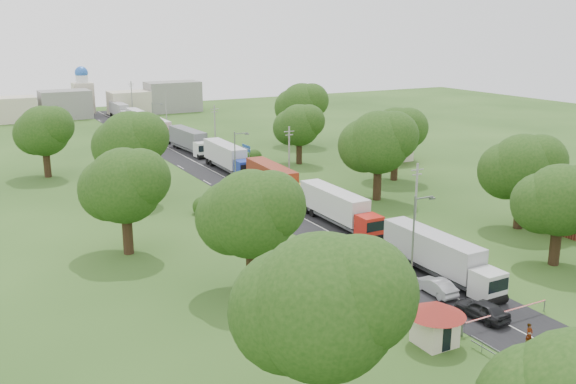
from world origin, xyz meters
TOP-DOWN VIEW (x-y plane):
  - ground at (0.00, 0.00)m, footprint 260.00×260.00m
  - road at (0.00, 20.00)m, footprint 8.00×200.00m
  - boom_barrier at (-1.36, -25.00)m, footprint 9.22×0.35m
  - guard_booth at (-7.20, -25.00)m, footprint 4.40×4.40m
  - info_sign at (5.20, 35.00)m, footprint 0.12×3.10m
  - pole_1 at (5.50, -7.00)m, footprint 1.60×0.24m
  - pole_2 at (5.50, 21.00)m, footprint 1.60×0.24m
  - pole_3 at (5.50, 49.00)m, footprint 1.60×0.24m
  - pole_4 at (5.50, 77.00)m, footprint 1.60×0.24m
  - pole_5 at (5.50, 105.00)m, footprint 1.60×0.24m
  - lamp_0 at (-5.35, -20.00)m, footprint 2.03×0.22m
  - lamp_1 at (-5.35, 15.00)m, footprint 2.03×0.22m
  - lamp_2 at (-5.35, 50.00)m, footprint 2.03×0.22m
  - tree_2 at (13.99, -17.86)m, footprint 8.00×8.00m
  - tree_3 at (19.99, -7.84)m, footprint 8.80×8.80m
  - tree_4 at (12.99, 10.17)m, footprint 9.60×9.60m
  - tree_5 at (21.99, 18.16)m, footprint 8.80×8.80m
  - tree_6 at (14.99, 35.14)m, footprint 8.00×8.00m
  - tree_7 at (23.99, 50.17)m, footprint 9.60×9.60m
  - tree_9 at (-20.01, -29.83)m, footprint 9.60×9.60m
  - tree_10 at (-15.01, -9.84)m, footprint 8.80×8.80m
  - tree_11 at (-22.01, 5.16)m, footprint 8.80×8.80m
  - tree_12 at (-16.01, 25.17)m, footprint 9.60×9.60m
  - tree_13 at (-24.01, 45.16)m, footprint 8.80×8.80m
  - house_cream at (30.00, 30.00)m, footprint 10.08×10.08m
  - distant_town at (0.68, 110.00)m, footprint 52.00×8.00m
  - church at (-4.00, 118.00)m, footprint 5.00×5.00m
  - truck_0 at (1.81, -15.10)m, footprint 2.58×14.41m
  - truck_1 at (2.30, 2.98)m, footprint 2.61×14.58m
  - truck_2 at (1.79, 18.28)m, footprint 3.18×15.09m
  - truck_3 at (2.18, 35.71)m, footprint 2.90×15.45m
  - truck_4 at (2.26, 53.59)m, footprint 3.31×15.00m
  - truck_5 at (1.65, 70.53)m, footprint 2.54×14.47m
  - truck_6 at (1.98, 86.98)m, footprint 2.50×13.91m
  - truck_7 at (1.76, 102.94)m, footprint 2.62×14.12m
  - car_lane_front at (-1.00, -23.50)m, footprint 2.30×4.82m
  - car_lane_mid at (-1.00, -18.00)m, footprint 1.61×4.42m
  - car_lane_rear at (-1.00, -11.92)m, footprint 2.01×4.73m
  - car_verge_near at (6.47, 12.88)m, footprint 3.60×6.20m
  - car_verge_far at (7.61, 32.37)m, footprint 2.41×4.58m
  - pedestrian_near at (-1.27, -28.50)m, footprint 0.66×0.46m
  - pedestrian_booth at (-6.50, -22.00)m, footprint 1.01×1.02m

SIDE VIEW (x-z plane):
  - ground at x=0.00m, z-range 0.00..0.00m
  - road at x=0.00m, z-range -0.02..0.02m
  - car_lane_rear at x=-1.00m, z-range 0.00..1.36m
  - car_lane_mid at x=-1.00m, z-range 0.00..1.45m
  - car_verge_far at x=7.61m, z-range 0.00..1.49m
  - car_lane_front at x=-1.00m, z-range 0.00..1.59m
  - car_verge_near at x=6.47m, z-range 0.00..1.62m
  - pedestrian_booth at x=-6.50m, z-range 0.00..1.67m
  - pedestrian_near at x=-1.27m, z-range 0.00..1.73m
  - boom_barrier at x=-1.36m, z-range 0.30..1.48m
  - truck_6 at x=1.98m, z-range 0.12..3.97m
  - truck_7 at x=1.76m, z-range 0.12..4.03m
  - truck_0 at x=1.81m, z-range 0.12..4.12m
  - truck_5 at x=1.65m, z-range 0.12..4.13m
  - truck_1 at x=2.30m, z-range 0.12..4.17m
  - guard_booth at x=-7.20m, z-range 0.44..3.89m
  - truck_4 at x=2.26m, z-range 0.13..4.27m
  - truck_2 at x=1.79m, z-range 0.13..4.30m
  - truck_3 at x=2.18m, z-range 0.13..4.41m
  - info_sign at x=5.20m, z-range 0.95..5.05m
  - distant_town at x=0.68m, z-range -0.51..7.49m
  - house_cream at x=30.00m, z-range 0.74..6.54m
  - pole_1 at x=5.50m, z-range 0.18..9.18m
  - pole_2 at x=5.50m, z-range 0.18..9.18m
  - pole_3 at x=5.50m, z-range 0.18..9.18m
  - pole_4 at x=5.50m, z-range 0.18..9.18m
  - pole_5 at x=5.50m, z-range 0.18..9.18m
  - church at x=-4.00m, z-range -0.76..11.54m
  - lamp_0 at x=-5.35m, z-range 0.55..10.55m
  - lamp_1 at x=-5.35m, z-range 0.55..10.55m
  - lamp_2 at x=-5.35m, z-range 0.55..10.55m
  - tree_2 at x=13.99m, z-range 1.55..11.65m
  - tree_6 at x=14.99m, z-range 1.55..11.65m
  - tree_3 at x=19.99m, z-range 1.69..12.76m
  - tree_5 at x=21.99m, z-range 1.69..12.76m
  - tree_10 at x=-15.01m, z-range 1.69..12.76m
  - tree_11 at x=-22.01m, z-range 1.69..12.76m
  - tree_13 at x=-24.01m, z-range 1.69..12.76m
  - tree_4 at x=12.99m, z-range 1.83..13.88m
  - tree_7 at x=23.99m, z-range 1.83..13.88m
  - tree_9 at x=-20.01m, z-range 1.83..13.88m
  - tree_12 at x=-16.01m, z-range 1.83..13.88m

